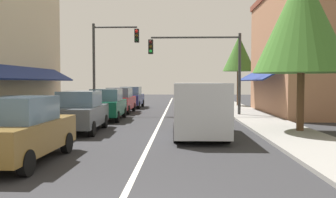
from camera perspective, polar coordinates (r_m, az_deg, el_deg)
ground_plane at (r=22.28m, az=-0.77°, el=-2.83°), size 80.00×80.00×0.00m
sidewalk_left at (r=23.19m, az=-14.49°, el=-2.55°), size 2.60×56.00×0.12m
sidewalk_right at (r=22.69m, az=13.25°, el=-2.65°), size 2.60×56.00×0.12m
lane_center_stripe at (r=22.28m, az=-0.77°, el=-2.83°), size 0.14×52.00×0.01m
storefront_right_block at (r=25.49m, az=20.21°, el=6.93°), size 5.67×10.20×8.20m
parked_car_nearest_left at (r=10.26m, az=-22.68°, el=-4.62°), size 1.86×4.14×1.77m
parked_car_second_left at (r=15.83m, az=-13.84°, el=-1.98°), size 1.87×4.15×1.77m
parked_car_third_left at (r=20.53m, az=-9.74°, el=-0.88°), size 1.85×4.14×1.77m
parked_car_far_left at (r=25.17m, az=-7.73°, el=-0.22°), size 1.83×4.12×1.77m
parked_car_distant_left at (r=30.13m, az=-5.90°, el=0.27°), size 1.84×4.13×1.77m
van_in_lane at (r=14.20m, az=5.03°, el=-1.36°), size 2.03×5.19×2.12m
traffic_signal_mast_arm at (r=22.69m, az=6.06°, el=6.44°), size 5.83×0.50×5.22m
traffic_signal_left_corner at (r=24.54m, az=-9.57°, el=7.01°), size 3.19×0.50×6.11m
tree_right_near at (r=16.07m, az=20.62°, el=11.64°), size 3.94×3.94×6.87m
tree_right_far at (r=31.96m, az=11.28°, el=7.10°), size 2.80×2.80×6.21m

